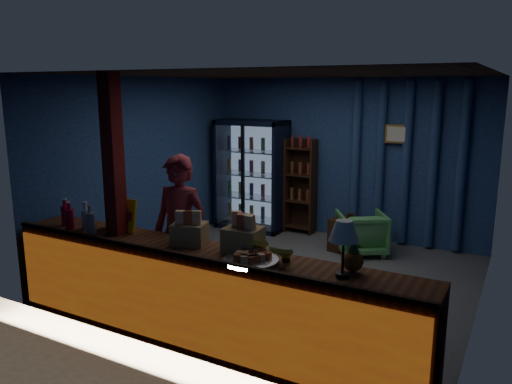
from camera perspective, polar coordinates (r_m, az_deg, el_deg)
ground at (r=6.65m, az=3.40°, el=-9.75°), size 4.60×4.60×0.00m
room_walls at (r=6.24m, az=3.58°, el=3.76°), size 4.60×4.60×4.60m
counter at (r=4.94m, az=-6.33°, el=-11.75°), size 4.40×0.57×0.99m
support_post at (r=5.34m, az=-15.74°, el=-1.00°), size 0.16×0.16×2.60m
beverage_cooler at (r=8.73m, az=-0.28°, el=1.90°), size 1.20×0.62×1.90m
bottle_shelf at (r=8.50m, az=5.19°, el=0.63°), size 0.50×0.28×1.60m
curtain_folds at (r=7.98m, az=16.76°, el=3.12°), size 1.74×0.14×2.50m
framed_picture at (r=7.92m, az=15.82°, el=6.39°), size 0.36×0.04×0.28m
shopkeeper at (r=5.50m, az=-8.70°, el=-4.88°), size 0.67×0.47×1.75m
green_chair at (r=7.63m, az=11.93°, el=-4.59°), size 0.94×0.95×0.63m
side_table at (r=7.68m, az=10.67°, el=-4.92°), size 0.62×0.50×0.60m
yellow_sign at (r=5.50m, az=-15.19°, el=-2.45°), size 0.45×0.14×0.35m
soda_bottles at (r=5.69m, az=-19.70°, el=-2.83°), size 0.57×0.17×0.30m
snack_box_left at (r=4.91m, az=-7.61°, el=-4.55°), size 0.38×0.34×0.34m
snack_box_centre at (r=4.67m, az=-1.48°, el=-5.19°), size 0.36×0.30×0.36m
pastry_tray at (r=4.41m, az=-0.58°, el=-7.63°), size 0.50×0.50×0.08m
banana_bunches at (r=4.47m, az=1.84°, el=-6.52°), size 0.54×0.31×0.18m
table_lamp at (r=4.01m, az=10.01°, el=-4.66°), size 0.24×0.24×0.47m
pineapple at (r=4.21m, az=11.02°, el=-7.38°), size 0.18×0.18×0.30m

